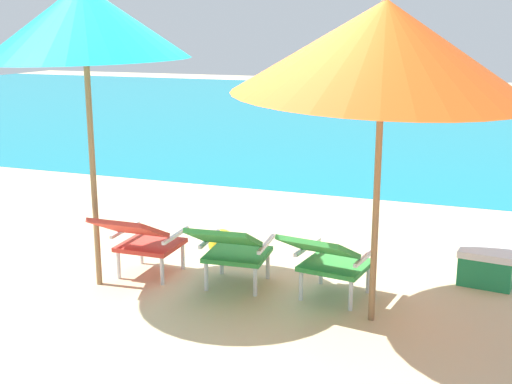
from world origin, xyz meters
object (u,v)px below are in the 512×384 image
(lounge_chair_center, at_px, (231,247))
(lounge_chair_right, at_px, (328,257))
(lounge_chair_left, at_px, (141,238))
(beach_umbrella_left, at_px, (84,22))
(beach_umbrella_right, at_px, (383,49))
(cooler_box, at_px, (486,267))
(beach_ball, at_px, (222,243))

(lounge_chair_center, xyz_separation_m, lounge_chair_right, (0.83, 0.03, 0.00))
(lounge_chair_center, bearing_deg, lounge_chair_left, -177.89)
(beach_umbrella_left, bearing_deg, beach_umbrella_right, 2.25)
(lounge_chair_center, bearing_deg, beach_umbrella_right, -6.90)
(beach_umbrella_left, relative_size, beach_umbrella_right, 0.85)
(lounge_chair_right, bearing_deg, cooler_box, 36.53)
(beach_umbrella_left, bearing_deg, cooler_box, 20.07)
(lounge_chair_left, height_order, beach_umbrella_right, beach_umbrella_right)
(lounge_chair_right, xyz_separation_m, beach_umbrella_right, (0.40, -0.18, 1.67))
(beach_ball, bearing_deg, lounge_chair_right, -31.66)
(lounge_chair_center, height_order, beach_umbrella_left, beach_umbrella_left)
(beach_umbrella_right, bearing_deg, beach_umbrella_left, -177.75)
(beach_ball, height_order, cooler_box, cooler_box)
(lounge_chair_left, relative_size, beach_umbrella_left, 0.34)
(lounge_chair_right, bearing_deg, lounge_chair_center, -177.71)
(beach_umbrella_left, distance_m, cooler_box, 4.02)
(beach_umbrella_right, distance_m, cooler_box, 2.34)
(cooler_box, bearing_deg, beach_ball, -177.45)
(beach_umbrella_left, bearing_deg, lounge_chair_center, 11.77)
(beach_ball, bearing_deg, beach_umbrella_right, -30.01)
(lounge_chair_center, relative_size, beach_umbrella_right, 0.30)
(lounge_chair_right, xyz_separation_m, beach_ball, (-1.28, 0.79, -0.27))
(lounge_chair_right, bearing_deg, beach_umbrella_left, -172.12)
(lounge_chair_left, relative_size, beach_ball, 3.20)
(lounge_chair_center, bearing_deg, cooler_box, 24.48)
(lounge_chair_center, relative_size, cooler_box, 1.81)
(beach_umbrella_left, relative_size, beach_ball, 9.43)
(lounge_chair_left, height_order, lounge_chair_center, same)
(lounge_chair_center, xyz_separation_m, beach_umbrella_right, (1.24, -0.15, 1.67))
(beach_umbrella_left, xyz_separation_m, beach_ball, (0.73, 1.07, -2.12))
(lounge_chair_right, height_order, beach_umbrella_right, beach_umbrella_right)
(lounge_chair_right, distance_m, beach_umbrella_left, 2.75)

